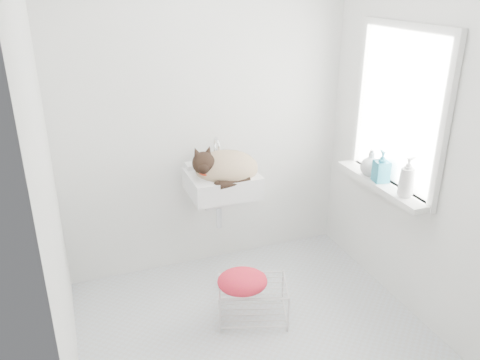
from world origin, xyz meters
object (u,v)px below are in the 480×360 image
object	(u,v)px
cat	(224,168)
bottle_a	(404,196)
wire_rack	(253,299)
bottle_c	(369,175)
bottle_b	(380,181)
sink	(222,173)

from	to	relation	value
cat	bottle_a	distance (m)	1.24
cat	wire_rack	xyz separation A→B (m)	(0.00, -0.56, -0.74)
cat	bottle_c	world-z (taller)	cat
cat	bottle_b	world-z (taller)	cat
bottle_c	sink	bearing A→B (deg)	157.09
bottle_c	bottle_b	bearing A→B (deg)	-90.00
bottle_a	bottle_c	xyz separation A→B (m)	(0.00, 0.39, 0.00)
cat	bottle_a	size ratio (longest dim) A/B	2.29
bottle_c	cat	bearing A→B (deg)	157.75
bottle_b	bottle_c	distance (m)	0.12
wire_rack	bottle_b	world-z (taller)	bottle_b
sink	cat	size ratio (longest dim) A/B	0.95
bottle_b	bottle_c	world-z (taller)	bottle_b
cat	bottle_b	xyz separation A→B (m)	(0.96, -0.52, -0.04)
sink	bottle_b	distance (m)	1.11
wire_rack	bottle_c	distance (m)	1.20
cat	bottle_a	world-z (taller)	cat
sink	wire_rack	bearing A→B (deg)	-88.56
sink	wire_rack	distance (m)	0.91
bottle_a	wire_rack	bearing A→B (deg)	167.24
cat	wire_rack	distance (m)	0.93
bottle_a	bottle_b	xyz separation A→B (m)	(0.00, 0.26, 0.00)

